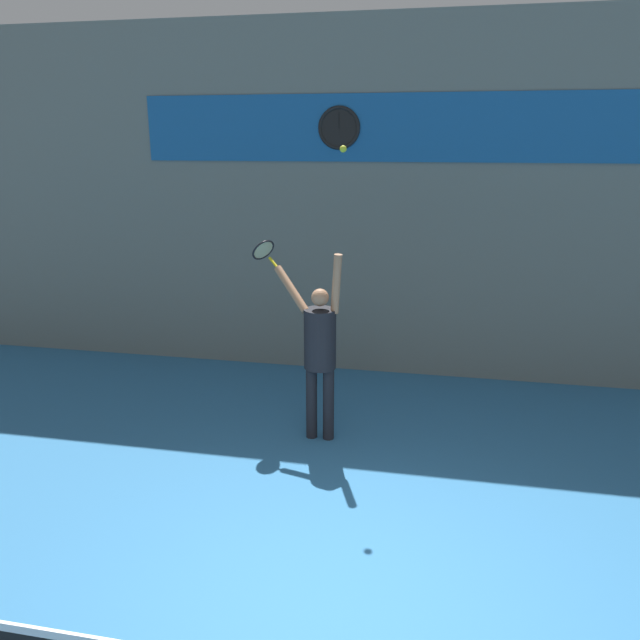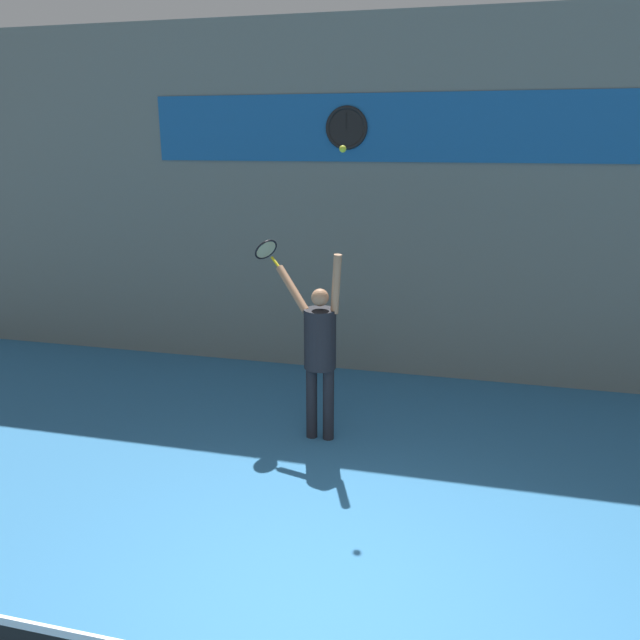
% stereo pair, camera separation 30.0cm
% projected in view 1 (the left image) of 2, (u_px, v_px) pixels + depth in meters
% --- Properties ---
extents(ground_plane, '(18.00, 18.00, 0.00)m').
position_uv_depth(ground_plane, '(337.00, 635.00, 4.42)').
color(ground_plane, teal).
extents(back_wall, '(18.00, 0.10, 5.00)m').
position_uv_depth(back_wall, '(403.00, 205.00, 8.75)').
color(back_wall, slate).
rests_on(back_wall, ground_plane).
extents(sponsor_banner, '(7.45, 0.02, 0.90)m').
position_uv_depth(sponsor_banner, '(406.00, 128.00, 8.40)').
color(sponsor_banner, '#195B9E').
extents(scoreboard_clock, '(0.59, 0.05, 0.59)m').
position_uv_depth(scoreboard_clock, '(339.00, 128.00, 8.55)').
color(scoreboard_clock, black).
extents(tennis_player, '(0.89, 0.56, 2.20)m').
position_uv_depth(tennis_player, '(319.00, 347.00, 7.04)').
color(tennis_player, black).
rests_on(tennis_player, ground_plane).
extents(tennis_racket, '(0.40, 0.35, 0.32)m').
position_uv_depth(tennis_racket, '(264.00, 251.00, 7.36)').
color(tennis_racket, yellow).
extents(tennis_ball, '(0.07, 0.07, 0.07)m').
position_uv_depth(tennis_ball, '(343.00, 149.00, 6.34)').
color(tennis_ball, '#CCDB2D').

